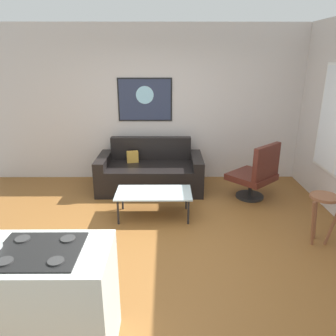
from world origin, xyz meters
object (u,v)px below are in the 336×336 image
Objects in this scene: armchair at (256,174)px; coffee_table at (154,194)px; couch at (150,173)px; wall_painting at (145,100)px; bar_stool at (323,206)px.

coffee_table is at bearing -159.74° from armchair.
armchair is at bearing -14.94° from couch.
couch is 1.08m from coffee_table.
couch is 1.81m from armchair.
wall_painting is (-1.84, 1.03, 1.06)m from armchair.
armchair is 1.42m from bar_stool.
bar_stool is 0.66× the size of wall_painting.
armchair is (1.64, 0.61, 0.08)m from coffee_table.
bar_stool is (2.09, -0.73, 0.15)m from coffee_table.
couch is 1.67× the size of coffee_table.
armchair is 2.36m from wall_painting.
couch is at bearing 95.38° from coffee_table.
bar_stool is at bearing -71.40° from armchair.
couch is 2.81× the size of bar_stool.
bar_stool is at bearing -19.30° from coffee_table.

